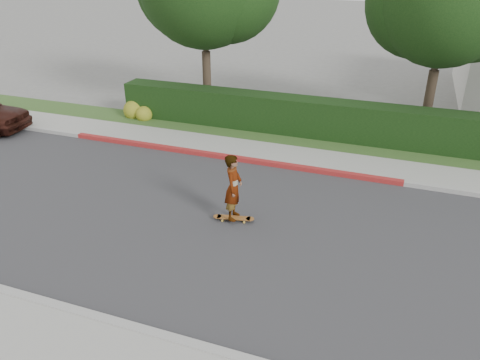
{
  "coord_description": "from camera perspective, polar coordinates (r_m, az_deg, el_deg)",
  "views": [
    {
      "loc": [
        0.62,
        -9.72,
        6.61
      ],
      "look_at": [
        -3.21,
        0.84,
        1.0
      ],
      "focal_mm": 35.0,
      "sensor_mm": 36.0,
      "label": 1
    }
  ],
  "objects": [
    {
      "name": "hedge",
      "position": [
        18.27,
        7.5,
        7.6
      ],
      "size": [
        15.0,
        1.0,
        1.5
      ],
      "primitive_type": "cube",
      "color": "black",
      "rests_on": "ground"
    },
    {
      "name": "road",
      "position": [
        11.77,
        13.56,
        -8.46
      ],
      "size": [
        60.0,
        8.0,
        0.01
      ],
      "primitive_type": "cube",
      "color": "#2D2D30",
      "rests_on": "ground"
    },
    {
      "name": "ground",
      "position": [
        11.78,
        13.56,
        -8.48
      ],
      "size": [
        120.0,
        120.0,
        0.0
      ],
      "primitive_type": "plane",
      "color": "slate",
      "rests_on": "ground"
    },
    {
      "name": "curb_far",
      "position": [
        15.3,
        15.65,
        0.2
      ],
      "size": [
        60.0,
        0.2,
        0.15
      ],
      "primitive_type": "cube",
      "color": "#9E9E99",
      "rests_on": "ground"
    },
    {
      "name": "planting_strip",
      "position": [
        17.6,
        16.46,
        3.52
      ],
      "size": [
        60.0,
        1.6,
        0.1
      ],
      "primitive_type": "cube",
      "color": "#2D4C1E",
      "rests_on": "ground"
    },
    {
      "name": "tree_center",
      "position": [
        19.01,
        23.87,
        19.3
      ],
      "size": [
        5.66,
        4.84,
        7.44
      ],
      "color": "#33261C",
      "rests_on": "ground"
    },
    {
      "name": "skateboard",
      "position": [
        12.59,
        -0.78,
        -4.64
      ],
      "size": [
        1.13,
        0.44,
        0.1
      ],
      "rotation": [
        0.0,
        0.0,
        0.21
      ],
      "color": "gold",
      "rests_on": "ground"
    },
    {
      "name": "curb_red_section",
      "position": [
        16.29,
        -2.02,
        2.87
      ],
      "size": [
        12.0,
        0.21,
        0.15
      ],
      "primitive_type": "cube",
      "color": "maroon",
      "rests_on": "ground"
    },
    {
      "name": "flowering_shrub",
      "position": [
        20.58,
        -12.43,
        8.15
      ],
      "size": [
        1.4,
        1.0,
        0.9
      ],
      "color": "#2D4C19",
      "rests_on": "ground"
    },
    {
      "name": "sidewalk_far",
      "position": [
        16.13,
        15.96,
        1.48
      ],
      "size": [
        60.0,
        1.6,
        0.12
      ],
      "primitive_type": "cube",
      "color": "gray",
      "rests_on": "ground"
    },
    {
      "name": "skateboarder",
      "position": [
        12.13,
        -0.8,
        -0.9
      ],
      "size": [
        0.5,
        0.71,
        1.82
      ],
      "primitive_type": "imported",
      "rotation": [
        0.0,
        0.0,
        1.67
      ],
      "color": "white",
      "rests_on": "skateboard"
    }
  ]
}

